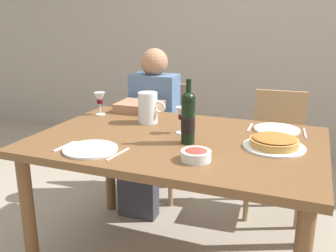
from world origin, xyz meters
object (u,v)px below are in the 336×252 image
Objects in this scene: dining_table at (177,154)px; wine_bottle at (188,117)px; baked_tart at (274,142)px; dinner_plate_right_setting at (277,130)px; diner_left at (149,125)px; chair_left at (161,132)px; chair_right at (277,145)px; water_pitcher at (148,109)px; wine_glass_left_diner at (100,99)px; wine_glass_right_diner at (182,115)px; dinner_plate_left_setting at (90,149)px; salad_bowl at (196,154)px.

wine_bottle is (0.08, -0.06, 0.23)m from dining_table.
baked_tart is 1.19× the size of dinner_plate_right_setting.
baked_tart is 1.13m from diner_left.
chair_left is at bearing 150.28° from dinner_plate_right_setting.
chair_right is at bearing 68.32° from wine_bottle.
water_pitcher is at bearing 103.98° from chair_left.
chair_left is (0.19, 0.58, -0.37)m from wine_glass_left_diner.
water_pitcher is at bearing 154.25° from wine_glass_right_diner.
chair_left is (-0.53, 0.92, -0.40)m from wine_bottle.
wine_glass_left_diner is 0.71m from chair_left.
dinner_plate_left_setting is (0.32, -0.61, -0.10)m from wine_glass_left_diner.
wine_glass_right_diner is at bearing 172.65° from baked_tart.
wine_glass_left_diner is at bearing 163.39° from wine_glass_right_diner.
chair_right is at bearing 93.38° from dinner_plate_right_setting.
wine_glass_left_diner reaches higher than baked_tart.
wine_glass_right_diner is (-0.50, 0.06, 0.08)m from baked_tart.
diner_left is at bearing 11.39° from chair_right.
wine_bottle is 2.21× the size of wine_glass_left_diner.
chair_left is at bearing 117.73° from dining_table.
diner_left is at bearing 97.29° from dinner_plate_left_setting.
wine_bottle is 0.57m from dinner_plate_right_setting.
salad_bowl is (-0.31, -0.30, 0.00)m from baked_tart.
wine_glass_left_diner is 0.66m from wine_glass_right_diner.
water_pitcher is (-0.34, 0.27, -0.05)m from wine_bottle.
chair_right is at bearing 178.25° from chair_left.
dining_table is 10.22× the size of wine_glass_right_diner.
dinner_plate_left_setting is 0.23× the size of diner_left.
diner_left reaches higher than wine_glass_right_diner.
dining_table is 0.22m from wine_glass_right_diner.
wine_glass_left_diner is 0.17× the size of chair_left.
water_pitcher is 1.27× the size of wine_glass_right_diner.
chair_left is 1.00× the size of chair_right.
salad_bowl is 0.12× the size of diner_left.
salad_bowl is 0.42m from wine_glass_right_diner.
dinner_plate_left_setting is 0.30× the size of chair_right.
baked_tart reaches higher than dining_table.
diner_left is (-0.94, 0.60, -0.17)m from baked_tart.
water_pitcher reaches higher than dining_table.
chair_left reaches higher than dining_table.
chair_left reaches higher than dinner_plate_right_setting.
dining_table is 0.72m from wine_glass_left_diner.
dinner_plate_right_setting is 1.10m from chair_left.
diner_left is (-0.18, 0.41, -0.23)m from water_pitcher.
wine_glass_right_diner is at bearing 55.81° from chair_right.
dinner_plate_left_setting is at bearing -126.45° from wine_glass_right_diner.
wine_bottle is 1.29× the size of dinner_plate_right_setting.
wine_glass_right_diner reaches higher than chair_right.
water_pitcher is 0.75m from chair_left.
water_pitcher is 0.16× the size of diner_left.
salad_bowl is at bearing -55.37° from dining_table.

